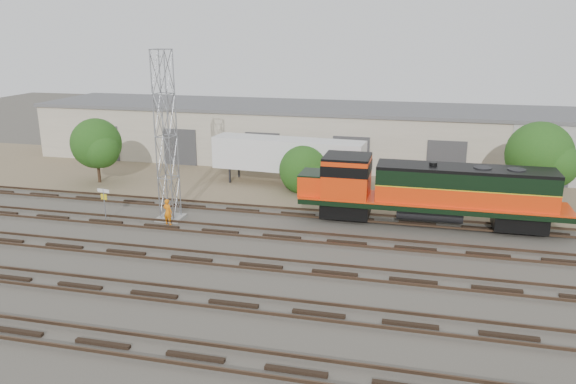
% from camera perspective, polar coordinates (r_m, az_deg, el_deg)
% --- Properties ---
extents(ground, '(140.00, 140.00, 0.00)m').
position_cam_1_polar(ground, '(33.07, -1.29, -5.57)').
color(ground, '#47423A').
rests_on(ground, ground).
extents(dirt_strip, '(80.00, 16.00, 0.02)m').
position_cam_1_polar(dirt_strip, '(46.99, 3.44, 1.04)').
color(dirt_strip, '#726047').
rests_on(dirt_strip, ground).
extents(tracks, '(80.00, 20.40, 0.28)m').
position_cam_1_polar(tracks, '(30.37, -2.76, -7.46)').
color(tracks, black).
rests_on(tracks, ground).
extents(warehouse, '(58.40, 10.40, 5.30)m').
position_cam_1_polar(warehouse, '(54.09, 5.07, 5.88)').
color(warehouse, beige).
rests_on(warehouse, ground).
extents(locomotive, '(16.97, 2.98, 4.08)m').
position_cam_1_polar(locomotive, '(37.01, 13.89, 0.17)').
color(locomotive, black).
rests_on(locomotive, tracks).
extents(signal_tower, '(1.63, 1.63, 11.09)m').
position_cam_1_polar(signal_tower, '(37.17, -12.26, 5.17)').
color(signal_tower, gray).
rests_on(signal_tower, ground).
extents(sign_post, '(0.93, 0.20, 2.29)m').
position_cam_1_polar(sign_post, '(38.68, -18.19, -0.63)').
color(sign_post, gray).
rests_on(sign_post, ground).
extents(worker, '(0.69, 0.52, 1.72)m').
position_cam_1_polar(worker, '(37.27, -12.13, -1.99)').
color(worker, orange).
rests_on(worker, ground).
extents(semi_trailer, '(12.57, 3.49, 3.82)m').
position_cam_1_polar(semi_trailer, '(45.40, 0.36, 3.64)').
color(semi_trailer, white).
rests_on(semi_trailer, ground).
extents(dumpster_red, '(1.72, 1.63, 1.40)m').
position_cam_1_polar(dumpster_red, '(47.50, 23.57, 0.72)').
color(dumpster_red, maroon).
rests_on(dumpster_red, ground).
extents(tree_west, '(4.30, 4.10, 5.36)m').
position_cam_1_polar(tree_west, '(48.40, -18.79, 4.53)').
color(tree_west, '#382619').
rests_on(tree_west, ground).
extents(tree_mid, '(4.05, 3.86, 3.86)m').
position_cam_1_polar(tree_mid, '(43.72, 1.82, 2.06)').
color(tree_mid, '#382619').
rests_on(tree_mid, ground).
extents(tree_east, '(4.82, 4.59, 6.19)m').
position_cam_1_polar(tree_east, '(42.69, 24.49, 3.26)').
color(tree_east, '#382619').
rests_on(tree_east, ground).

